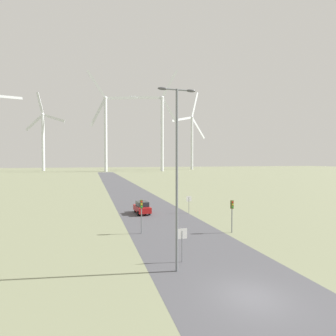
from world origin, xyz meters
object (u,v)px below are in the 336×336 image
Objects in this scene: traffic_light_post_near_right at (232,209)px; wind_turbine_left at (43,136)px; stop_sign_near at (182,239)px; wind_turbine_far_right at (192,137)px; wind_turbine_center at (106,126)px; stop_sign_far at (189,201)px; traffic_light_post_near_left at (141,209)px; car_approaching at (142,208)px; wind_turbine_right at (162,126)px; streetlamp at (177,162)px.

wind_turbine_left is (-49.93, 193.12, 23.71)m from traffic_light_post_near_right.
stop_sign_near is 0.04× the size of wind_turbine_far_right.
wind_turbine_center reaches higher than stop_sign_near.
stop_sign_far is 0.04× the size of wind_turbine_center.
wind_turbine_far_right is at bearing 68.38° from stop_sign_far.
wind_turbine_center is at bearing 88.99° from stop_sign_near.
wind_turbine_left is at bearing 147.70° from wind_turbine_center.
traffic_light_post_near_left reaches higher than car_approaching.
traffic_light_post_near_right is at bearing -110.27° from wind_turbine_far_right.
stop_sign_near is 8.87m from traffic_light_post_near_left.
wind_turbine_left reaches higher than traffic_light_post_near_right.
stop_sign_far is 0.04× the size of wind_turbine_far_right.
wind_turbine_right reaches higher than stop_sign_far.
stop_sign_near reaches higher than stop_sign_far.
wind_turbine_left reaches higher than stop_sign_near.
traffic_light_post_near_right reaches higher than stop_sign_far.
traffic_light_post_near_right reaches higher than stop_sign_near.
wind_turbine_center is 0.94× the size of wind_turbine_right.
traffic_light_post_near_left is 196.34m from wind_turbine_left.
car_approaching is at bearing -106.09° from wind_turbine_right.
wind_turbine_left is 53.51m from wind_turbine_center.
stop_sign_far is at bearing 93.58° from traffic_light_post_near_right.
wind_turbine_center is (4.57, 162.25, 29.22)m from traffic_light_post_near_left.
wind_turbine_far_right reaches higher than traffic_light_post_near_right.
stop_sign_far is (8.16, 19.00, -5.96)m from streetlamp.
stop_sign_far is at bearing 45.04° from traffic_light_post_near_left.
wind_turbine_left is at bearing 159.96° from wind_turbine_right.
stop_sign_far is 7.01m from car_approaching.
wind_turbine_far_right is at bearing -0.78° from wind_turbine_left.
traffic_light_post_near_left is 1.03× the size of traffic_light_post_near_right.
traffic_light_post_near_left reaches higher than stop_sign_near.
car_approaching is 0.06× the size of wind_turbine_right.
traffic_light_post_near_left is 168.57m from wind_turbine_right.
traffic_light_post_near_left is at bearing -91.61° from wind_turbine_center.
streetlamp reaches higher than car_approaching.
traffic_light_post_near_right is 14.94m from car_approaching.
stop_sign_near is 18.95m from stop_sign_far.
car_approaching is (-7.49, 12.82, -1.69)m from traffic_light_post_near_right.
streetlamp is 3.54× the size of traffic_light_post_near_left.
stop_sign_near is (0.92, 1.48, -5.92)m from streetlamp.
wind_turbine_left reaches higher than car_approaching.
wind_turbine_left is 120.70m from wind_turbine_far_right.
wind_turbine_right is (35.54, 161.95, 30.76)m from traffic_light_post_near_right.
car_approaching is at bearing -90.96° from wind_turbine_center.
wind_turbine_right reaches higher than stop_sign_near.
wind_turbine_far_right is at bearing 69.73° from traffic_light_post_near_right.
wind_turbine_far_right is at bearing 66.36° from car_approaching.
wind_turbine_center is (-4.95, 164.68, 29.29)m from traffic_light_post_near_right.
streetlamp is 174.15m from wind_turbine_center.
wind_turbine_center is at bearing 88.70° from streetlamp.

